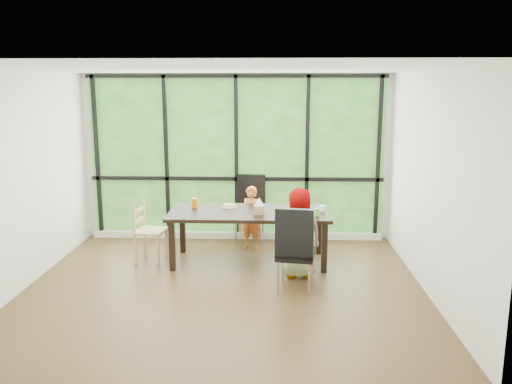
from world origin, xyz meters
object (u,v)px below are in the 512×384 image
chair_interior_leather (296,248)px  chair_end_beech (151,231)px  orange_cup (194,203)px  chair_window_leather (250,209)px  green_cup (317,212)px  child_toddler (251,218)px  plate_far (230,207)px  dining_table (249,236)px  plate_near (291,215)px  white_mug (322,209)px  tissue_box (259,209)px  child_older (298,233)px

chair_interior_leather → chair_end_beech: chair_interior_leather is taller
orange_cup → chair_window_leather: bearing=44.9°
green_cup → child_toddler: bearing=137.1°
plate_far → orange_cup: orange_cup is taller
dining_table → green_cup: 1.06m
dining_table → chair_interior_leather: chair_interior_leather is taller
chair_end_beech → plate_near: (2.00, -0.20, 0.31)m
chair_window_leather → plate_far: (-0.26, -0.75, 0.22)m
chair_interior_leather → orange_cup: chair_interior_leather is taller
plate_near → white_mug: size_ratio=2.65×
chair_window_leather → chair_interior_leather: size_ratio=1.00×
chair_end_beech → orange_cup: size_ratio=6.70×
orange_cup → green_cup: (1.75, -0.47, -0.01)m
chair_end_beech → plate_far: (1.12, 0.25, 0.31)m
plate_far → dining_table: bearing=-37.3°
chair_window_leather → child_toddler: 0.37m
green_cup → tissue_box: tissue_box is taller
chair_window_leather → plate_near: 1.38m
child_toddler → child_older: 1.36m
child_older → plate_near: (-0.09, 0.34, 0.16)m
child_toddler → white_mug: child_toddler is taller
child_older → green_cup: (0.26, 0.31, 0.20)m
dining_table → chair_window_leather: 0.99m
white_mug → chair_interior_leather: bearing=-111.3°
child_toddler → plate_near: bearing=-33.1°
chair_interior_leather → plate_far: bearing=-44.3°
tissue_box → chair_interior_leather: bearing=-61.2°
chair_interior_leather → white_mug: chair_interior_leather is taller
chair_window_leather → chair_end_beech: chair_window_leather is taller
green_cup → white_mug: bearing=70.5°
green_cup → tissue_box: size_ratio=0.77×
white_mug → child_older: bearing=-121.4°
orange_cup → child_toddler: bearing=26.3°
child_older → white_mug: bearing=-133.6°
child_toddler → chair_window_leather: bearing=118.8°
child_toddler → orange_cup: (-0.81, -0.40, 0.32)m
chair_interior_leather → orange_cup: bearing=-31.2°
chair_interior_leather → child_toddler: chair_interior_leather is taller
child_toddler → tissue_box: (0.15, -0.76, 0.32)m
child_older → plate_far: size_ratio=5.80×
child_older → child_toddler: bearing=-72.7°
chair_window_leather → green_cup: chair_window_leather is taller
chair_window_leather → white_mug: 1.46m
dining_table → green_cup: size_ratio=20.41×
chair_end_beech → child_toddler: (1.42, 0.64, 0.04)m
orange_cup → white_mug: 1.86m
plate_near → tissue_box: bearing=169.7°
child_older → plate_far: bearing=-51.7°
plate_near → green_cup: green_cup is taller
chair_interior_leather → child_toddler: 1.75m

